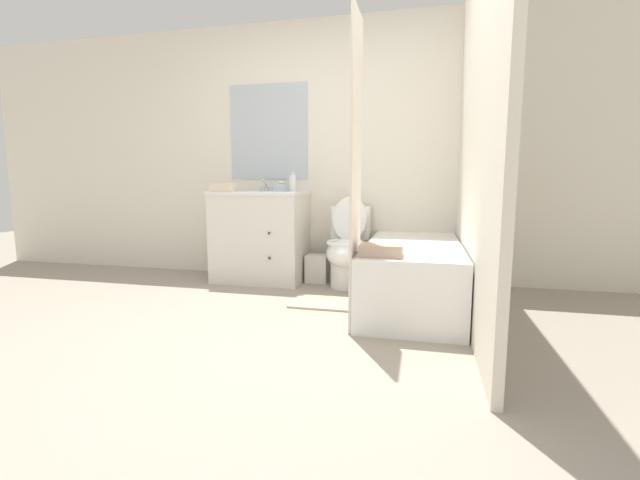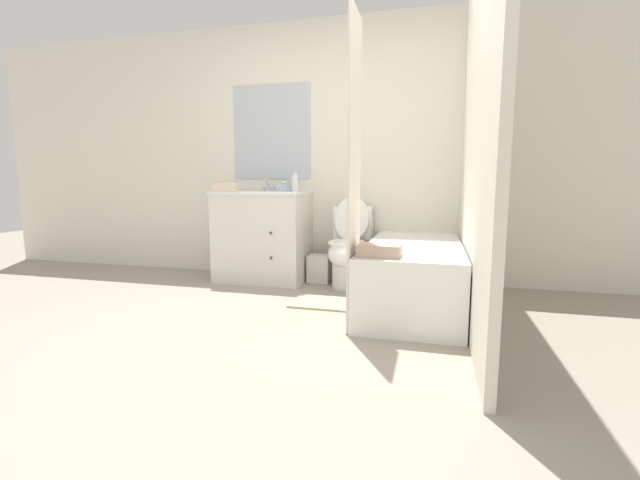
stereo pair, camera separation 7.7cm
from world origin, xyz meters
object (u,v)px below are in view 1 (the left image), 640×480
Objects in this scene: wastebasket at (317,269)px; vanity_cabinet at (261,236)px; sink_faucet at (266,188)px; hand_towel_folded at (223,188)px; bath_towel_folded at (381,250)px; bath_mat at (328,303)px; toilet at (347,249)px; bathtub at (413,274)px; tissue_box at (281,187)px; soap_dispenser at (293,183)px.

vanity_cabinet is at bearing -174.90° from wastebasket.
sink_faucet is 0.54× the size of wastebasket.
hand_towel_folded is 1.88m from bath_towel_folded.
wastebasket is 0.77m from bath_mat.
toilet is 0.77m from bathtub.
toilet is at bearing -18.48° from wastebasket.
hand_towel_folded is (-0.29, -0.36, 0.00)m from sink_faucet.
bath_towel_folded is at bearing -46.59° from bath_mat.
tissue_box reaches higher than bath_towel_folded.
bath_mat is (0.82, -0.84, -0.90)m from sink_faucet.
vanity_cabinet is 1.72m from bath_towel_folded.
bathtub is at bearing -37.90° from toilet.
bathtub is at bearing 12.44° from bath_mat.
hand_towel_folded reaches higher than wastebasket.
wastebasket is at bearing 161.52° from toilet.
bathtub is 6.03× the size of wastebasket.
soap_dispenser reaches higher than bathtub.
hand_towel_folded is at bearing 169.17° from bathtub.
tissue_box is (-0.70, 0.20, 0.55)m from toilet.
soap_dispenser reaches higher than wastebasket.
hand_towel_folded is at bearing -173.49° from toilet.
bath_towel_folded is at bearing -106.84° from bathtub.
bathtub is (0.60, -0.47, -0.11)m from toilet.
tissue_box reaches higher than bathtub.
vanity_cabinet is 0.52m from tissue_box.
sink_faucet reaches higher than vanity_cabinet.
hand_towel_folded is 0.37× the size of bath_mat.
soap_dispenser is at bearing 155.31° from bathtub.
bathtub is 1.60m from tissue_box.
sink_faucet is 0.09× the size of bathtub.
tissue_box is at bearing 165.60° from wastebasket.
bath_mat is (1.11, -0.48, -0.90)m from hand_towel_folded.
sink_faucet is at bearing 134.09° from bath_towel_folded.
toilet is 4.45× the size of soap_dispenser.
soap_dispenser is (-1.13, 0.52, 0.71)m from bathtub.
sink_faucet is 0.67× the size of hand_towel_folded.
soap_dispenser is at bearing 16.57° from hand_towel_folded.
wastebasket is at bearing 121.06° from bath_towel_folded.
toilet is at bearing -5.73° from soap_dispenser.
bath_mat is at bearing -69.71° from wastebasket.
wastebasket is 0.46× the size of bath_mat.
toilet is 0.39m from wastebasket.
bath_mat is at bearing -23.29° from hand_towel_folded.
wastebasket is (0.56, -0.12, -0.77)m from sink_faucet.
sink_faucet is 0.46m from hand_towel_folded.
bath_towel_folded is at bearing -69.34° from toilet.
toilet is 0.52× the size of bathtub.
sink_faucet is (-0.00, 0.17, 0.46)m from vanity_cabinet.
soap_dispenser is at bearing 126.35° from bath_mat.
vanity_cabinet reaches higher than bath_mat.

